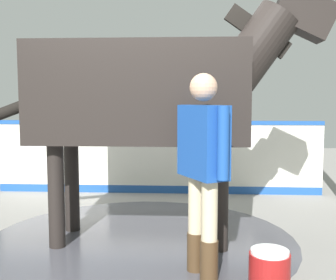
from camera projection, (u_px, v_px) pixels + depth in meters
The scene contains 6 objects.
ground_plane at pixel (137, 239), 4.40m from camera, with size 16.00×16.00×0.02m, color gray.
wet_patch at pixel (141, 239), 4.37m from camera, with size 3.23×3.23×0.00m, color #4C4C54.
barrier_wall at pixel (158, 160), 6.50m from camera, with size 5.03×0.55×1.13m.
horse at pixel (151, 93), 4.21m from camera, with size 3.44×1.17×2.57m.
handler at pixel (203, 161), 3.38m from camera, with size 0.40×0.62×1.67m.
wash_bucket at pixel (269, 269), 3.23m from camera, with size 0.32×0.32×0.30m.
Camera 1 is at (0.18, -4.29, 1.46)m, focal length 44.59 mm.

